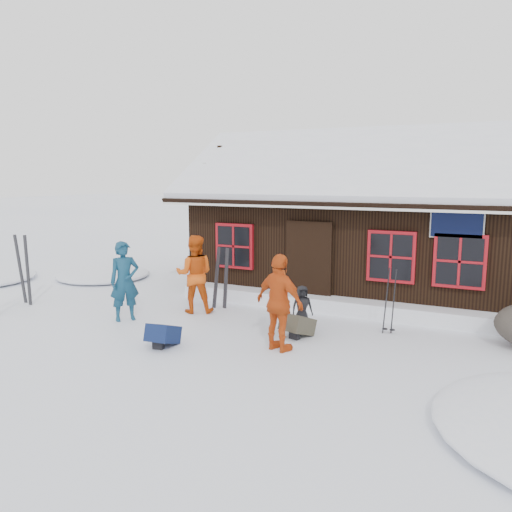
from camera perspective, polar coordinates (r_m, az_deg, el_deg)
The scene contains 13 objects.
ground at distance 10.31m, azimuth -3.41°, elevation -8.38°, with size 120.00×120.00×0.00m, color white.
mountain_hut at distance 14.05m, azimuth 11.92°, elevation 2.70°, with size 8.90×6.09×4.42m.
snow_drift at distance 11.70m, azimuth 8.48°, elevation -5.45°, with size 7.60×0.60×0.35m, color white.
snow_mounds at distance 11.35m, azimuth 8.62°, elevation -6.83°, with size 20.60×13.20×0.48m.
skier_teal at distance 11.11m, azimuth -14.79°, elevation -2.80°, with size 0.63×0.41×1.73m, color navy.
skier_orange_left at distance 11.46m, azimuth -7.03°, elevation -2.06°, with size 0.87×0.67×1.78m, color #D54E0F.
skier_orange_right at distance 8.88m, azimuth 2.72°, elevation -5.38°, with size 1.03×0.43×1.75m, color #CB4A14.
skier_crouched at distance 10.29m, azimuth 5.29°, elevation -5.85°, with size 0.44×0.29×0.90m, color black.
ski_pair_mid at distance 13.41m, azimuth -24.99°, elevation -1.51°, with size 0.53×0.14×1.75m.
ski_pair_right at distance 11.76m, azimuth -4.00°, elevation -2.65°, with size 0.46×0.10×1.51m.
ski_poles at distance 10.23m, azimuth 15.04°, elevation -5.10°, with size 0.24×0.12×1.36m.
backpack_blue at distance 9.43m, azimuth -10.55°, elevation -9.20°, with size 0.44×0.59×0.32m, color #101C45.
backpack_olive at distance 9.84m, azimuth 4.76°, elevation -8.26°, with size 0.45×0.60×0.33m, color #3D392C.
Camera 1 is at (4.79, -8.59, 3.10)m, focal length 35.00 mm.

